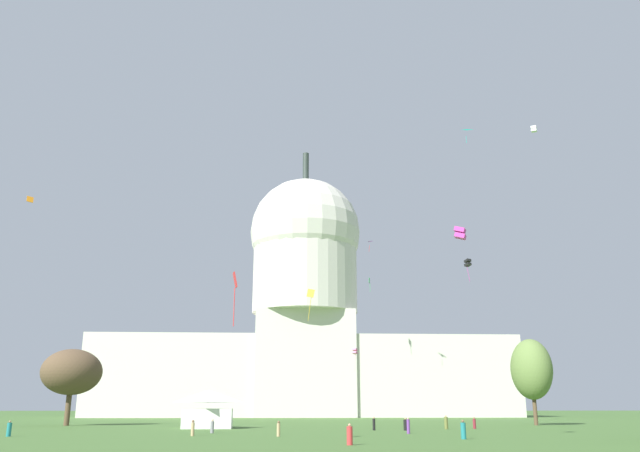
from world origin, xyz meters
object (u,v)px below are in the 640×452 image
capitol_building (305,314)px  kite_orange_mid (30,199)px  tree_east_mid (531,369)px  kite_red_low (235,285)px  kite_violet_high (369,243)px  kite_white_high (534,129)px  person_purple_back_center (408,426)px  person_black_front_center (405,425)px  kite_black_mid (468,263)px  person_red_mid_right (350,435)px  tree_west_far (72,372)px  kite_magenta_mid (460,233)px  kite_turquoise_high (466,132)px  person_black_front_left (374,424)px  kite_green_mid (369,281)px  person_olive_lawn_far_left (446,423)px  person_maroon_near_tent (474,423)px  person_teal_edge_east (463,431)px  person_teal_mid_center (9,429)px  person_tan_deep_crowd (279,429)px  event_tent (208,409)px  kite_pink_low (355,351)px  person_grey_back_right (212,427)px  person_tan_lawn_far_right (193,428)px

capitol_building → kite_orange_mid: (-45.37, -81.39, 6.16)m
tree_east_mid → kite_red_low: bearing=-132.3°
kite_violet_high → kite_white_high: size_ratio=2.42×
person_purple_back_center → person_black_front_center: size_ratio=1.16×
person_purple_back_center → kite_black_mid: 62.30m
person_red_mid_right → tree_west_far: bearing=-73.2°
person_black_front_center → kite_magenta_mid: kite_magenta_mid is taller
kite_white_high → kite_turquoise_high: (-2.16, 23.32, 9.96)m
kite_magenta_mid → kite_turquoise_high: 55.84m
tree_east_mid → person_black_front_left: tree_east_mid is taller
person_black_front_center → kite_orange_mid: 65.57m
kite_green_mid → kite_red_low: (-25.31, -101.64, -20.07)m
person_olive_lawn_far_left → kite_green_mid: kite_green_mid is taller
kite_violet_high → kite_green_mid: bearing=124.7°
person_maroon_near_tent → person_black_front_center: person_maroon_near_tent is taller
person_black_front_left → kite_orange_mid: kite_orange_mid is taller
kite_magenta_mid → person_teal_edge_east: bearing=36.7°
person_purple_back_center → person_teal_mid_center: bearing=46.1°
person_black_front_left → kite_turquoise_high: (20.45, 20.50, 48.69)m
person_tan_deep_crowd → kite_green_mid: bearing=-36.2°
kite_red_low → person_red_mid_right: bearing=108.5°
event_tent → person_teal_edge_east: size_ratio=4.54×
capitol_building → person_black_front_center: size_ratio=77.09×
person_tan_deep_crowd → person_black_front_center: 21.35m
kite_black_mid → kite_pink_low: bearing=128.7°
person_teal_mid_center → kite_red_low: 29.09m
person_black_front_left → kite_pink_low: size_ratio=0.35×
person_teal_mid_center → person_maroon_near_tent: 55.27m
person_grey_back_right → kite_black_mid: kite_black_mid is taller
person_purple_back_center → person_black_front_left: bearing=-36.9°
person_maroon_near_tent → kite_pink_low: (-10.72, 43.77, 12.82)m
event_tent → person_black_front_left: (21.27, -8.68, -1.72)m
person_red_mid_right → person_black_front_left: bearing=-120.6°
person_purple_back_center → kite_white_high: bearing=-119.9°
tree_east_mid → person_teal_mid_center: 74.84m
person_tan_lawn_far_right → capitol_building: bearing=-168.2°
tree_east_mid → kite_pink_low: kite_pink_low is taller
person_red_mid_right → kite_black_mid: bearing=-133.0°
event_tent → kite_orange_mid: (-29.51, 5.87, 31.19)m
person_black_front_center → kite_green_mid: bearing=12.9°
tree_west_far → kite_orange_mid: 27.60m
person_teal_edge_east → person_grey_back_right: bearing=-135.3°
tree_west_far → person_purple_back_center: (46.43, -32.21, -7.15)m
person_tan_deep_crowd → kite_magenta_mid: size_ratio=1.08×
capitol_building → person_olive_lawn_far_left: (15.24, -92.60, -26.71)m
person_teal_mid_center → kite_magenta_mid: size_ratio=1.10×
kite_red_low → person_teal_mid_center: bearing=-89.9°
person_teal_edge_east → kite_orange_mid: size_ratio=1.57×
kite_white_high → kite_pink_low: (-19.43, 51.21, -25.99)m
person_teal_mid_center → person_tan_lawn_far_right: 17.85m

